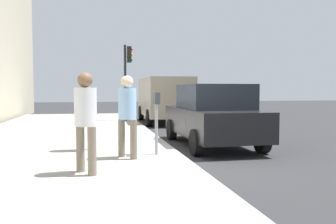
% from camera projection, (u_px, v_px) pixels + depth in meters
% --- Properties ---
extents(ground_plane, '(80.00, 80.00, 0.00)m').
position_uv_depth(ground_plane, '(177.00, 157.00, 8.58)').
color(ground_plane, '#2B2B2D').
rests_on(ground_plane, ground).
extents(sidewalk_slab, '(28.00, 6.00, 0.15)m').
position_uv_depth(sidewalk_slab, '(48.00, 158.00, 7.98)').
color(sidewalk_slab, gray).
rests_on(sidewalk_slab, ground_plane).
extents(parking_meter, '(0.36, 0.12, 1.41)m').
position_uv_depth(parking_meter, '(156.00, 110.00, 8.00)').
color(parking_meter, gray).
rests_on(parking_meter, sidewalk_slab).
extents(pedestrian_at_meter, '(0.46, 0.39, 1.77)m').
position_uv_depth(pedestrian_at_meter, '(127.00, 110.00, 7.58)').
color(pedestrian_at_meter, '#726656').
rests_on(pedestrian_at_meter, sidewalk_slab).
extents(pedestrian_bystander, '(0.48, 0.39, 1.77)m').
position_uv_depth(pedestrian_bystander, '(86.00, 114.00, 6.16)').
color(pedestrian_bystander, '#726656').
rests_on(pedestrian_bystander, sidewalk_slab).
extents(parking_officer, '(0.42, 0.42, 1.75)m').
position_uv_depth(parking_officer, '(86.00, 108.00, 8.53)').
color(parking_officer, '#726656').
rests_on(parking_officer, sidewalk_slab).
extents(parked_sedan_near, '(4.41, 1.98, 1.77)m').
position_uv_depth(parked_sedan_near, '(212.00, 115.00, 10.16)').
color(parked_sedan_near, black).
rests_on(parked_sedan_near, ground_plane).
extents(parked_van_far, '(5.24, 2.21, 2.18)m').
position_uv_depth(parked_van_far, '(164.00, 97.00, 17.36)').
color(parked_van_far, gray).
rests_on(parked_van_far, ground_plane).
extents(traffic_signal, '(0.24, 0.44, 3.60)m').
position_uv_depth(traffic_signal, '(127.00, 70.00, 16.88)').
color(traffic_signal, black).
rests_on(traffic_signal, sidewalk_slab).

